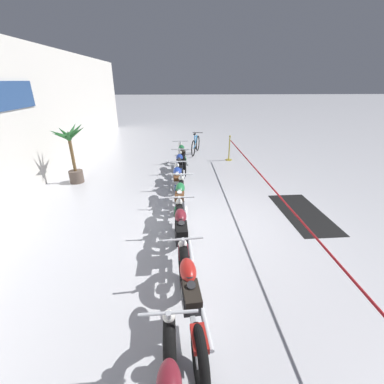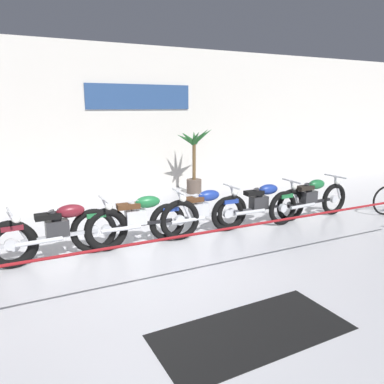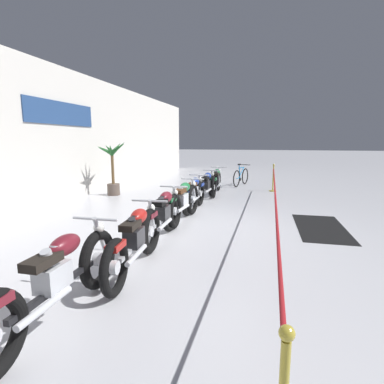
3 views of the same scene
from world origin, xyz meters
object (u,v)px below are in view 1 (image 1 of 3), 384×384
at_px(motorcycle_maroon_2, 182,237).
at_px(stanchion_mid_left, 229,152).
at_px(motorcycle_blue_5, 180,168).
at_px(stanchion_far_left, 299,226).
at_px(bicycle, 196,145).
at_px(potted_palm_left_of_row, 72,152).
at_px(motorcycle_green_3, 180,204).
at_px(motorcycle_blue_4, 178,184).
at_px(motorcycle_red_1, 190,298).
at_px(motorcycle_green_6, 182,157).
at_px(floor_banner, 303,213).

height_order(motorcycle_maroon_2, stanchion_mid_left, stanchion_mid_left).
bearing_deg(motorcycle_blue_5, stanchion_far_left, -153.52).
relative_size(bicycle, stanchion_mid_left, 1.59).
bearing_deg(motorcycle_blue_5, potted_palm_left_of_row, 88.18).
relative_size(bicycle, stanchion_far_left, 0.16).
bearing_deg(motorcycle_green_3, motorcycle_blue_4, 2.75).
bearing_deg(motorcycle_maroon_2, motorcycle_red_1, -176.30).
bearing_deg(motorcycle_blue_4, motorcycle_red_1, -177.64).
relative_size(motorcycle_red_1, stanchion_far_left, 0.22).
height_order(motorcycle_red_1, bicycle, bicycle).
height_order(motorcycle_green_3, motorcycle_green_6, motorcycle_green_3).
distance_m(motorcycle_maroon_2, stanchion_far_left, 2.12).
bearing_deg(motorcycle_maroon_2, motorcycle_green_3, 0.52).
height_order(motorcycle_blue_4, motorcycle_blue_5, motorcycle_blue_5).
distance_m(motorcycle_green_3, bicycle, 6.37).
bearing_deg(bicycle, potted_palm_left_of_row, 130.07).
distance_m(stanchion_mid_left, floor_banner, 4.97).
bearing_deg(motorcycle_maroon_2, stanchion_mid_left, -17.91).
distance_m(motorcycle_red_1, floor_banner, 4.36).
relative_size(motorcycle_blue_4, stanchion_mid_left, 2.06).
bearing_deg(potted_palm_left_of_row, motorcycle_blue_5, -91.82).
bearing_deg(bicycle, motorcycle_green_3, 173.10).
height_order(motorcycle_blue_4, motorcycle_green_6, motorcycle_green_6).
distance_m(motorcycle_green_3, motorcycle_green_6, 3.98).
xyz_separation_m(motorcycle_red_1, motorcycle_green_6, (6.78, 0.00, 0.00)).
bearing_deg(bicycle, motorcycle_red_1, 175.87).
bearing_deg(motorcycle_blue_4, motorcycle_blue_5, -2.76).
distance_m(motorcycle_green_3, potted_palm_left_of_row, 4.45).
bearing_deg(motorcycle_blue_4, stanchion_mid_left, -29.53).
height_order(motorcycle_maroon_2, motorcycle_green_6, motorcycle_maroon_2).
height_order(motorcycle_blue_4, stanchion_far_left, stanchion_far_left).
bearing_deg(bicycle, stanchion_far_left, -170.29).
xyz_separation_m(motorcycle_red_1, stanchion_mid_left, (7.94, -2.00, -0.11)).
xyz_separation_m(motorcycle_green_6, bicycle, (2.35, -0.66, -0.09)).
bearing_deg(motorcycle_blue_4, stanchion_far_left, -142.49).
bearing_deg(motorcycle_green_3, stanchion_far_left, -125.85).
relative_size(motorcycle_blue_5, motorcycle_green_6, 1.00).
bearing_deg(motorcycle_maroon_2, motorcycle_green_6, -0.97).
bearing_deg(potted_palm_left_of_row, stanchion_mid_left, -67.13).
bearing_deg(motorcycle_maroon_2, motorcycle_blue_5, 0.11).
distance_m(motorcycle_blue_4, potted_palm_left_of_row, 3.72).
relative_size(motorcycle_green_3, stanchion_mid_left, 2.28).
relative_size(motorcycle_maroon_2, stanchion_far_left, 0.22).
distance_m(bicycle, potted_palm_left_of_row, 5.50).
xyz_separation_m(motorcycle_green_6, stanchion_far_left, (-5.50, -2.01, 0.26)).
relative_size(motorcycle_green_3, motorcycle_green_6, 1.02).
bearing_deg(potted_palm_left_of_row, floor_banner, -111.00).
distance_m(motorcycle_blue_5, stanchion_mid_left, 3.22).
xyz_separation_m(bicycle, potted_palm_left_of_row, (-3.52, 4.18, 0.65)).
height_order(potted_palm_left_of_row, floor_banner, potted_palm_left_of_row).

